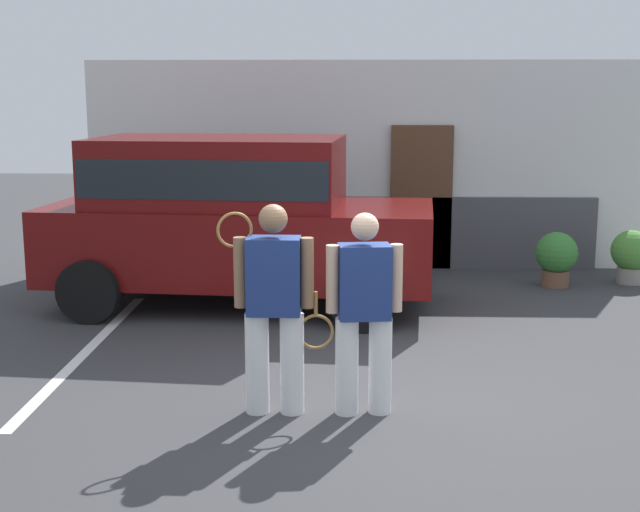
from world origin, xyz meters
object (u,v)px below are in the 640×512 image
(potted_plant_by_porch, at_px, (556,256))
(tennis_player_woman, at_px, (363,311))
(parked_suv, at_px, (231,213))
(tennis_player_man, at_px, (273,306))
(potted_plant_secondary, at_px, (631,254))

(potted_plant_by_porch, bearing_deg, tennis_player_woman, -119.24)
(parked_suv, bearing_deg, potted_plant_by_porch, 20.81)
(tennis_player_man, xyz_separation_m, tennis_player_woman, (0.72, 0.01, -0.05))
(potted_plant_by_porch, height_order, potted_plant_secondary, potted_plant_by_porch)
(parked_suv, relative_size, tennis_player_man, 2.75)
(potted_plant_by_porch, relative_size, potted_plant_secondary, 1.01)
(tennis_player_man, height_order, potted_plant_by_porch, tennis_player_man)
(tennis_player_man, xyz_separation_m, potted_plant_by_porch, (3.38, 4.77, -0.49))
(tennis_player_man, relative_size, potted_plant_secondary, 2.36)
(parked_suv, xyz_separation_m, tennis_player_woman, (1.54, -3.55, -0.29))
(potted_plant_secondary, bearing_deg, tennis_player_man, -131.71)
(tennis_player_man, bearing_deg, parked_suv, -76.98)
(tennis_player_man, height_order, tennis_player_woman, tennis_player_man)
(parked_suv, relative_size, tennis_player_woman, 2.86)
(tennis_player_man, relative_size, tennis_player_woman, 1.04)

